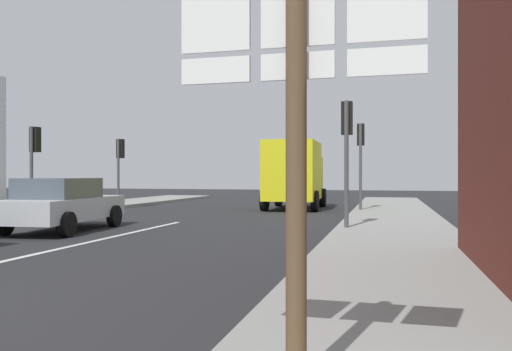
{
  "coord_description": "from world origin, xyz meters",
  "views": [
    {
      "loc": [
        6.65,
        -3.52,
        1.55
      ],
      "look_at": [
        2.24,
        13.52,
        1.54
      ],
      "focal_mm": 35.74,
      "sensor_mm": 36.0,
      "label": 1
    }
  ],
  "objects_px": {
    "sedan_far": "(62,204)",
    "traffic_light_far_right": "(361,147)",
    "route_sign_post": "(297,107)",
    "traffic_light_near_right": "(347,135)",
    "delivery_truck": "(295,173)",
    "traffic_light_far_left": "(120,157)",
    "traffic_light_near_left": "(34,151)"
  },
  "relations": [
    {
      "from": "sedan_far",
      "to": "route_sign_post",
      "type": "xyz_separation_m",
      "value": [
        8.16,
        -8.98,
        1.24
      ]
    },
    {
      "from": "delivery_truck",
      "to": "route_sign_post",
      "type": "height_order",
      "value": "route_sign_post"
    },
    {
      "from": "delivery_truck",
      "to": "traffic_light_near_right",
      "type": "xyz_separation_m",
      "value": [
        3.05,
        -8.98,
        0.99
      ]
    },
    {
      "from": "delivery_truck",
      "to": "traffic_light_far_right",
      "type": "relative_size",
      "value": 1.37
    },
    {
      "from": "route_sign_post",
      "to": "traffic_light_far_right",
      "type": "xyz_separation_m",
      "value": [
        -0.49,
        18.13,
        0.73
      ]
    },
    {
      "from": "sedan_far",
      "to": "traffic_light_far_right",
      "type": "height_order",
      "value": "traffic_light_far_right"
    },
    {
      "from": "route_sign_post",
      "to": "traffic_light_far_left",
      "type": "distance_m",
      "value": 21.68
    },
    {
      "from": "delivery_truck",
      "to": "traffic_light_far_left",
      "type": "xyz_separation_m",
      "value": [
        -8.11,
        -1.39,
        0.76
      ]
    },
    {
      "from": "sedan_far",
      "to": "traffic_light_far_right",
      "type": "distance_m",
      "value": 12.1
    },
    {
      "from": "sedan_far",
      "to": "delivery_truck",
      "type": "xyz_separation_m",
      "value": [
        4.63,
        10.7,
        0.89
      ]
    },
    {
      "from": "route_sign_post",
      "to": "traffic_light_near_right",
      "type": "height_order",
      "value": "traffic_light_near_right"
    },
    {
      "from": "sedan_far",
      "to": "traffic_light_near_right",
      "type": "height_order",
      "value": "traffic_light_near_right"
    },
    {
      "from": "traffic_light_near_right",
      "to": "traffic_light_near_left",
      "type": "xyz_separation_m",
      "value": [
        -11.16,
        1.58,
        -0.21
      ]
    },
    {
      "from": "delivery_truck",
      "to": "route_sign_post",
      "type": "bearing_deg",
      "value": -79.81
    },
    {
      "from": "route_sign_post",
      "to": "traffic_light_far_left",
      "type": "height_order",
      "value": "traffic_light_far_left"
    },
    {
      "from": "delivery_truck",
      "to": "route_sign_post",
      "type": "xyz_separation_m",
      "value": [
        3.54,
        -19.68,
        0.35
      ]
    },
    {
      "from": "traffic_light_far_left",
      "to": "route_sign_post",
      "type": "bearing_deg",
      "value": -57.5
    },
    {
      "from": "delivery_truck",
      "to": "traffic_light_near_right",
      "type": "bearing_deg",
      "value": -71.25
    },
    {
      "from": "route_sign_post",
      "to": "traffic_light_far_right",
      "type": "height_order",
      "value": "traffic_light_far_right"
    },
    {
      "from": "route_sign_post",
      "to": "sedan_far",
      "type": "bearing_deg",
      "value": 132.27
    },
    {
      "from": "route_sign_post",
      "to": "traffic_light_far_left",
      "type": "relative_size",
      "value": 0.98
    },
    {
      "from": "sedan_far",
      "to": "route_sign_post",
      "type": "distance_m",
      "value": 12.2
    },
    {
      "from": "sedan_far",
      "to": "traffic_light_far_right",
      "type": "bearing_deg",
      "value": 50.0
    },
    {
      "from": "delivery_truck",
      "to": "traffic_light_far_right",
      "type": "height_order",
      "value": "traffic_light_far_right"
    },
    {
      "from": "traffic_light_far_left",
      "to": "traffic_light_far_right",
      "type": "relative_size",
      "value": 0.88
    },
    {
      "from": "traffic_light_near_left",
      "to": "traffic_light_far_left",
      "type": "bearing_deg",
      "value": 90.0
    },
    {
      "from": "delivery_truck",
      "to": "traffic_light_far_right",
      "type": "xyz_separation_m",
      "value": [
        3.05,
        -1.55,
        1.08
      ]
    },
    {
      "from": "sedan_far",
      "to": "traffic_light_far_left",
      "type": "xyz_separation_m",
      "value": [
        -3.49,
        9.3,
        1.65
      ]
    },
    {
      "from": "traffic_light_near_right",
      "to": "traffic_light_far_left",
      "type": "bearing_deg",
      "value": 145.78
    },
    {
      "from": "traffic_light_far_left",
      "to": "traffic_light_near_right",
      "type": "bearing_deg",
      "value": -34.22
    },
    {
      "from": "route_sign_post",
      "to": "traffic_light_near_left",
      "type": "relative_size",
      "value": 0.98
    },
    {
      "from": "traffic_light_far_left",
      "to": "traffic_light_near_right",
      "type": "distance_m",
      "value": 13.5
    }
  ]
}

